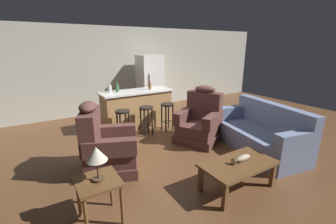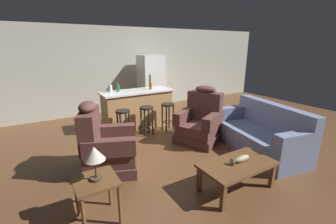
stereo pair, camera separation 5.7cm
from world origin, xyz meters
name	(u,v)px [view 1 (the left image)]	position (x,y,z in m)	size (l,w,h in m)	color
ground_plane	(164,145)	(0.00, 0.00, 0.00)	(12.00, 12.00, 0.00)	brown
back_wall	(112,70)	(0.00, 3.12, 1.30)	(12.00, 0.05, 2.60)	#B2B2A3
coffee_table	(238,166)	(0.15, -1.87, 0.36)	(1.10, 0.60, 0.42)	brown
fish_figurine	(241,159)	(0.21, -1.86, 0.46)	(0.34, 0.10, 0.10)	#4C3823
couch	(261,134)	(1.55, -1.21, 0.34)	(1.18, 2.02, 0.94)	#707FA3
recliner_near_lamp	(106,147)	(-1.32, -0.36, 0.42)	(1.09, 1.09, 1.20)	brown
recliner_near_island	(200,122)	(0.82, -0.19, 0.42)	(1.13, 1.13, 1.20)	brown
end_table	(98,187)	(-1.74, -1.46, 0.46)	(0.48, 0.48, 0.56)	brown
table_lamp	(96,156)	(-1.73, -1.47, 0.87)	(0.24, 0.24, 0.41)	#4C3823
kitchen_island	(137,109)	(0.00, 1.35, 0.48)	(1.80, 0.70, 0.95)	#AD7F4C
bar_stool_left	(123,120)	(-0.62, 0.72, 0.47)	(0.32, 0.32, 0.68)	black
bar_stool_middle	(146,116)	(-0.04, 0.72, 0.47)	(0.32, 0.32, 0.68)	black
bar_stool_right	(167,112)	(0.53, 0.72, 0.47)	(0.32, 0.32, 0.68)	black
refrigerator	(150,83)	(1.00, 2.55, 0.88)	(0.70, 0.69, 1.76)	white
bottle_tall_green	(150,86)	(0.37, 1.33, 1.04)	(0.07, 0.07, 0.24)	brown
bottle_short_amber	(110,88)	(-0.62, 1.50, 1.04)	(0.09, 0.09, 0.24)	silver
bottle_wine_dark	(117,88)	(-0.45, 1.45, 1.04)	(0.08, 0.08, 0.25)	#2D6B38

